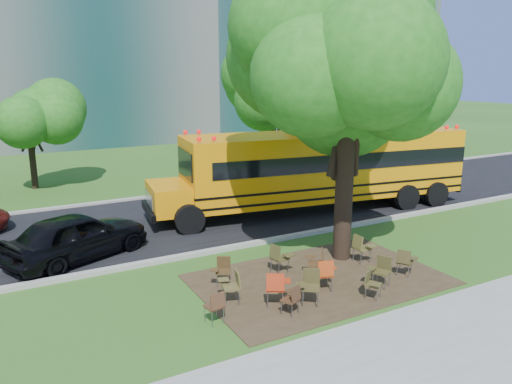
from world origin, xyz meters
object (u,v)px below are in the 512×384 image
chair_0 (216,304)px  chair_4 (325,272)px  school_bus (323,165)px  black_car (77,236)px  chair_6 (381,268)px  chair_8 (233,283)px  main_tree (349,63)px  chair_5 (372,282)px  chair_11 (317,261)px  chair_3 (310,283)px  chair_2 (292,297)px  chair_10 (279,256)px  chair_12 (361,246)px  chair_9 (223,268)px  chair_7 (405,260)px  chair_1 (276,285)px

chair_0 → chair_4: 3.33m
school_bus → black_car: (-10.40, -1.13, -1.15)m
chair_6 → chair_8: chair_8 is taller
main_tree → chair_5: size_ratio=12.34×
chair_0 → chair_6: size_ratio=0.93×
main_tree → chair_11: 5.85m
school_bus → chair_11: size_ratio=14.90×
chair_3 → chair_5: (1.61, -0.52, -0.10)m
chair_2 → chair_10: chair_10 is taller
chair_11 → chair_6: bearing=-99.9°
main_tree → chair_12: main_tree is taller
chair_4 → chair_6: 1.64m
chair_6 → chair_9: (-3.83, 2.21, -0.04)m
chair_3 → black_car: black_car is taller
chair_7 → school_bus: bearing=130.9°
chair_7 → chair_10: bearing=-153.5°
chair_0 → chair_5: bearing=-18.6°
school_bus → chair_1: bearing=-124.8°
school_bus → chair_2: 10.10m
chair_5 → chair_11: bearing=-103.2°
chair_2 → chair_9: bearing=82.3°
chair_4 → chair_8: bearing=-173.9°
chair_0 → chair_5: chair_0 is taller
chair_10 → chair_12: (2.69, -0.52, 0.01)m
chair_9 → black_car: 5.16m
chair_6 → main_tree: bearing=-37.4°
chair_2 → chair_10: bearing=41.2°
chair_4 → chair_9: bearing=162.2°
chair_12 → chair_2: bearing=-63.1°
chair_1 → black_car: size_ratio=0.21×
chair_1 → chair_10: 2.16m
school_bus → chair_12: (-2.72, -5.76, -1.36)m
chair_10 → chair_11: size_ratio=0.98×
chair_7 → black_car: bearing=-158.2°
chair_5 → chair_2: bearing=-35.0°
main_tree → chair_10: (-2.43, -0.12, -5.53)m
chair_1 → chair_5: (2.44, -0.80, -0.11)m
chair_10 → chair_11: bearing=31.2°
chair_4 → chair_9: size_ratio=1.13×
chair_7 → black_car: (-8.12, 6.06, 0.26)m
chair_5 → chair_12: chair_12 is taller
chair_3 → chair_12: chair_3 is taller
chair_7 → chair_10: size_ratio=0.92×
chair_7 → chair_8: bearing=-131.2°
chair_0 → chair_9: (1.06, 1.90, 0.00)m
chair_4 → black_car: bearing=152.6°
chair_2 → chair_6: bearing=-20.6°
chair_2 → chair_8: (-0.99, 1.31, 0.07)m
chair_9 → chair_8: bearing=107.6°
chair_3 → chair_4: chair_3 is taller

